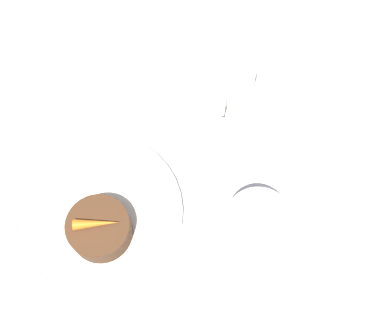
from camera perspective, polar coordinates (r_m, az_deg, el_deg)
ground_plane at (r=0.75m, az=-8.50°, el=-2.93°), size 3.00×3.00×0.00m
dinner_plate at (r=0.73m, az=-10.06°, el=-4.76°), size 0.23×0.23×0.01m
saucer at (r=0.81m, az=3.66°, el=8.74°), size 0.15×0.15×0.01m
coffee_cup at (r=0.78m, az=3.82°, el=9.92°), size 0.11×0.08×0.05m
spoon at (r=0.78m, az=2.92°, el=6.11°), size 0.05×0.10×0.00m
wine_glass at (r=0.65m, az=6.85°, el=-6.29°), size 0.08×0.08×0.11m
fork at (r=0.79m, az=-3.89°, el=5.58°), size 0.04×0.19×0.01m
dessert_cake at (r=0.70m, az=-10.08°, el=-6.39°), size 0.08×0.08×0.04m
carrot_garnish at (r=0.68m, az=-10.46°, el=-5.80°), size 0.03×0.06×0.01m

